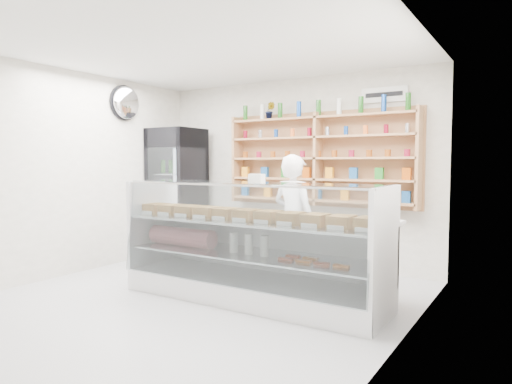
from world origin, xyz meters
The scene contains 8 objects.
room centered at (0.00, 0.00, 1.40)m, with size 5.00×5.00×5.00m.
display_counter centered at (0.51, 0.55, 0.36)m, with size 3.03×0.91×1.32m.
shop_worker centered at (0.62, 1.36, 0.82)m, with size 0.60×0.39×1.64m, color white.
drinks_cooler centered at (-1.85, 1.96, 1.05)m, with size 0.77×0.75×2.09m.
wall_shelving centered at (0.50, 2.34, 1.59)m, with size 2.84×0.28×1.33m.
potted_plant centered at (-0.30, 2.34, 2.33)m, with size 0.14×0.12×0.26m, color #1E6626.
security_mirror centered at (-2.17, 1.20, 2.45)m, with size 0.15×0.50×0.50m, color silver.
wall_sign centered at (1.40, 2.47, 2.45)m, with size 0.62×0.03×0.20m, color white.
Camera 1 is at (3.23, -3.69, 1.53)m, focal length 32.00 mm.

